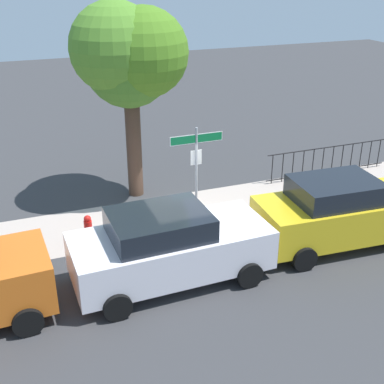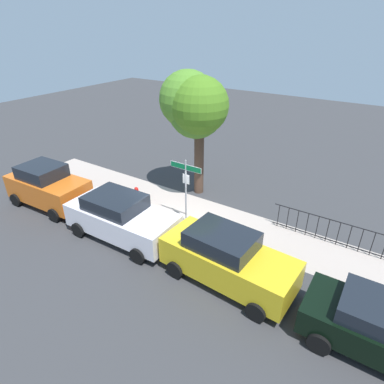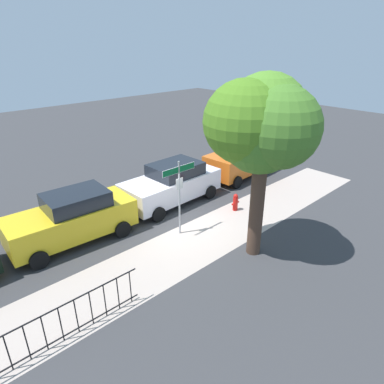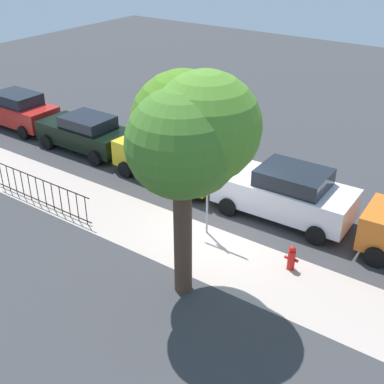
# 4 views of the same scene
# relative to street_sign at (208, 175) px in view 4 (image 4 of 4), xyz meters

# --- Properties ---
(ground_plane) EXTENTS (60.00, 60.00, 0.00)m
(ground_plane) POSITION_rel_street_sign_xyz_m (-0.34, -0.40, -2.09)
(ground_plane) COLOR #38383A
(sidewalk_strip) EXTENTS (24.00, 2.60, 0.00)m
(sidewalk_strip) POSITION_rel_street_sign_xyz_m (1.66, 0.90, -2.09)
(sidewalk_strip) COLOR #B3A296
(sidewalk_strip) RESTS_ON ground_plane
(street_sign) EXTENTS (1.51, 0.07, 2.97)m
(street_sign) POSITION_rel_street_sign_xyz_m (0.00, 0.00, 0.00)
(street_sign) COLOR #9EA0A5
(street_sign) RESTS_ON ground_plane
(shade_tree) EXTENTS (3.41, 3.45, 6.10)m
(shade_tree) POSITION_rel_street_sign_xyz_m (-1.19, 2.60, 2.44)
(shade_tree) COLOR #4A3427
(shade_tree) RESTS_ON ground_plane
(car_white) EXTENTS (4.71, 2.25, 1.84)m
(car_white) POSITION_rel_street_sign_xyz_m (-1.59, -2.35, -1.16)
(car_white) COLOR white
(car_white) RESTS_ON ground_plane
(car_yellow) EXTENTS (4.65, 2.25, 1.90)m
(car_yellow) POSITION_rel_street_sign_xyz_m (3.21, -2.31, -1.13)
(car_yellow) COLOR gold
(car_yellow) RESTS_ON ground_plane
(car_black) EXTENTS (4.33, 2.05, 1.61)m
(car_black) POSITION_rel_street_sign_xyz_m (8.01, -2.47, -1.26)
(car_black) COLOR black
(car_black) RESTS_ON ground_plane
(car_red) EXTENTS (4.54, 1.94, 1.75)m
(car_red) POSITION_rel_street_sign_xyz_m (12.81, -2.54, -1.20)
(car_red) COLOR #B0201B
(car_red) RESTS_ON ground_plane
(iron_fence) EXTENTS (4.89, 0.04, 1.07)m
(iron_fence) POSITION_rel_street_sign_xyz_m (5.77, 1.90, -1.53)
(iron_fence) COLOR black
(iron_fence) RESTS_ON ground_plane
(fire_hydrant) EXTENTS (0.42, 0.22, 0.78)m
(fire_hydrant) POSITION_rel_street_sign_xyz_m (-3.08, 0.20, -1.70)
(fire_hydrant) COLOR red
(fire_hydrant) RESTS_ON ground_plane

